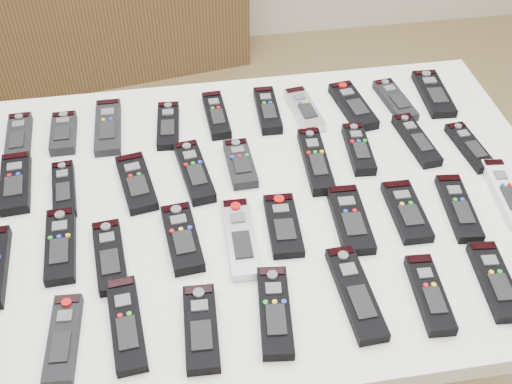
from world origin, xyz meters
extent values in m
plane|color=#9C834F|center=(0.00, 0.00, 0.00)|extent=(4.00, 4.00, 0.00)
cube|color=white|center=(-0.13, -0.01, 0.76)|extent=(1.25, 0.88, 0.04)
cylinder|color=beige|center=(-0.70, 0.37, 0.37)|extent=(0.04, 0.04, 0.74)
cylinder|color=beige|center=(0.43, 0.37, 0.37)|extent=(0.04, 0.04, 0.74)
cube|color=black|center=(-0.63, 0.26, 0.79)|extent=(0.06, 0.17, 0.02)
cube|color=black|center=(-0.53, 0.26, 0.79)|extent=(0.06, 0.14, 0.02)
cube|color=black|center=(-0.43, 0.27, 0.79)|extent=(0.06, 0.19, 0.02)
cube|color=black|center=(-0.29, 0.25, 0.79)|extent=(0.06, 0.17, 0.02)
cube|color=black|center=(-0.18, 0.27, 0.79)|extent=(0.05, 0.17, 0.02)
cube|color=black|center=(-0.06, 0.27, 0.79)|extent=(0.05, 0.17, 0.02)
cube|color=#B7B7BC|center=(0.03, 0.26, 0.79)|extent=(0.07, 0.17, 0.02)
cube|color=black|center=(0.15, 0.26, 0.79)|extent=(0.08, 0.18, 0.02)
cube|color=black|center=(0.25, 0.26, 0.79)|extent=(0.07, 0.16, 0.02)
cube|color=black|center=(0.36, 0.28, 0.79)|extent=(0.07, 0.18, 0.02)
cube|color=black|center=(-0.62, 0.10, 0.79)|extent=(0.07, 0.18, 0.02)
cube|color=black|center=(-0.52, 0.07, 0.79)|extent=(0.06, 0.16, 0.02)
cube|color=black|center=(-0.37, 0.07, 0.79)|extent=(0.09, 0.18, 0.02)
cube|color=black|center=(-0.25, 0.08, 0.79)|extent=(0.08, 0.19, 0.02)
cube|color=black|center=(-0.15, 0.09, 0.79)|extent=(0.06, 0.15, 0.02)
cube|color=black|center=(0.01, 0.07, 0.79)|extent=(0.06, 0.20, 0.02)
cube|color=black|center=(0.12, 0.10, 0.79)|extent=(0.06, 0.16, 0.02)
cube|color=black|center=(0.25, 0.11, 0.79)|extent=(0.06, 0.18, 0.02)
cube|color=black|center=(0.36, 0.07, 0.79)|extent=(0.06, 0.16, 0.02)
cube|color=black|center=(-0.52, -0.09, 0.79)|extent=(0.06, 0.18, 0.02)
cube|color=black|center=(-0.43, -0.13, 0.79)|extent=(0.07, 0.18, 0.02)
cube|color=black|center=(-0.29, -0.11, 0.79)|extent=(0.07, 0.17, 0.02)
cube|color=#B7B7BC|center=(-0.18, -0.12, 0.79)|extent=(0.06, 0.20, 0.02)
cube|color=black|center=(-0.09, -0.10, 0.79)|extent=(0.07, 0.16, 0.02)
cube|color=black|center=(0.04, -0.11, 0.79)|extent=(0.07, 0.18, 0.02)
cube|color=black|center=(0.16, -0.11, 0.79)|extent=(0.06, 0.16, 0.02)
cube|color=black|center=(0.26, -0.11, 0.79)|extent=(0.07, 0.18, 0.02)
cube|color=silver|center=(0.37, -0.09, 0.79)|extent=(0.07, 0.20, 0.02)
cube|color=black|center=(-0.50, -0.30, 0.79)|extent=(0.06, 0.17, 0.02)
cube|color=black|center=(-0.40, -0.29, 0.79)|extent=(0.07, 0.19, 0.02)
cube|color=black|center=(-0.27, -0.32, 0.79)|extent=(0.06, 0.17, 0.02)
cube|color=black|center=(-0.15, -0.30, 0.79)|extent=(0.07, 0.19, 0.02)
cube|color=black|center=(0.00, -0.29, 0.79)|extent=(0.06, 0.21, 0.02)
cube|color=black|center=(0.13, -0.31, 0.79)|extent=(0.06, 0.17, 0.02)
cube|color=black|center=(0.25, -0.30, 0.79)|extent=(0.07, 0.17, 0.02)
camera|label=1|loc=(-0.28, -0.94, 1.69)|focal=45.00mm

